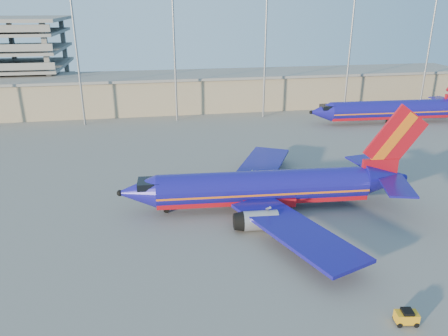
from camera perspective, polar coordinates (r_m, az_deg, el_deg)
The scene contains 6 objects.
ground at distance 57.00m, azimuth 2.63°, elevation -5.02°, with size 220.00×220.00×0.00m, color slate.
terminal_building at distance 112.03m, azimuth 1.07°, elevation 10.24°, with size 122.00×16.00×8.50m.
light_mast_row at distance 97.69m, azimuth -0.44°, elevation 16.53°, with size 101.60×1.60×28.65m.
aircraft_main at distance 55.73m, azimuth 5.98°, elevation -2.56°, with size 38.96×37.40×13.19m.
aircraft_second at distance 102.85m, azimuth 21.23°, elevation 7.14°, with size 38.59×15.02×13.06m.
baggage_tug at distance 40.65m, azimuth 22.74°, elevation -17.47°, with size 1.98×1.38×1.31m.
Camera 1 is at (-11.74, -49.98, 24.78)m, focal length 35.00 mm.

